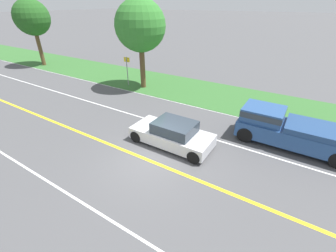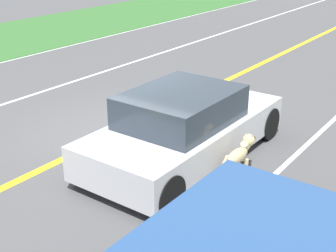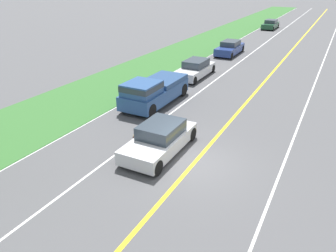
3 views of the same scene
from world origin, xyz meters
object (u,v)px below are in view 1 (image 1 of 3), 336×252
at_px(street_sign, 127,68).
at_px(pickup_truck, 288,128).
at_px(dog, 184,128).
at_px(roadside_tree_right_near, 140,26).
at_px(ego_car, 172,134).
at_px(roadside_tree_right_far, 32,18).

bearing_deg(street_sign, pickup_truck, -102.17).
height_order(dog, roadside_tree_right_near, roadside_tree_right_near).
bearing_deg(roadside_tree_right_near, dog, -127.37).
bearing_deg(roadside_tree_right_near, ego_car, -133.23).
bearing_deg(street_sign, roadside_tree_right_far, 88.60).
height_order(dog, street_sign, street_sign).
bearing_deg(pickup_truck, dog, 112.82).
distance_m(ego_car, roadside_tree_right_near, 10.60).
xyz_separation_m(roadside_tree_right_far, street_sign, (-0.33, -13.71, -3.60)).
relative_size(dog, street_sign, 0.45).
bearing_deg(roadside_tree_right_far, pickup_truck, -96.82).
height_order(ego_car, roadside_tree_right_far, roadside_tree_right_far).
relative_size(pickup_truck, roadside_tree_right_near, 0.76).
height_order(pickup_truck, roadside_tree_right_far, roadside_tree_right_far).
height_order(pickup_truck, street_sign, street_sign).
bearing_deg(street_sign, roadside_tree_right_near, -76.74).
height_order(roadside_tree_right_near, street_sign, roadside_tree_right_near).
bearing_deg(pickup_truck, roadside_tree_right_near, 74.86).
bearing_deg(dog, street_sign, 60.68).
relative_size(dog, roadside_tree_right_near, 0.16).
distance_m(pickup_truck, street_sign, 13.93).
height_order(pickup_truck, roadside_tree_right_near, roadside_tree_right_near).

